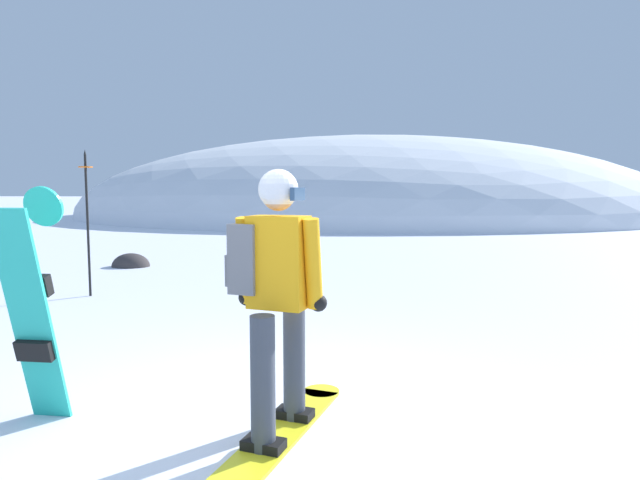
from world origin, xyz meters
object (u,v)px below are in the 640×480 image
Objects in this scene: rock_dark at (131,266)px; spare_snowboard at (33,306)px; snowboarder_main at (275,295)px; piste_marker_near at (87,214)px.

spare_snowboard is at bearing -67.41° from rock_dark.
piste_marker_near is at bearing 131.90° from snowboarder_main.
snowboarder_main reaches higher than spare_snowboard.
piste_marker_near reaches higher than snowboarder_main.
snowboarder_main is 5.64m from piste_marker_near.
spare_snowboard is at bearing -63.31° from piste_marker_near.
rock_dark is at bearing 112.59° from spare_snowboard.
spare_snowboard is 4.78m from piste_marker_near.
snowboarder_main is 8.70m from rock_dark.
piste_marker_near is 2.75× the size of rock_dark.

